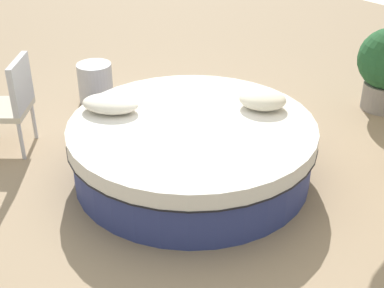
{
  "coord_description": "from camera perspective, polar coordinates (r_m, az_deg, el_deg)",
  "views": [
    {
      "loc": [
        -0.94,
        4.22,
        2.81
      ],
      "look_at": [
        0.0,
        0.0,
        0.34
      ],
      "focal_mm": 49.56,
      "sensor_mm": 36.0,
      "label": 1
    }
  ],
  "objects": [
    {
      "name": "throw_pillow_0",
      "position": [
        5.17,
        7.6,
        4.78
      ],
      "size": [
        0.46,
        0.38,
        0.17
      ],
      "primitive_type": "ellipsoid",
      "color": "beige",
      "rests_on": "round_bed"
    },
    {
      "name": "round_bed",
      "position": [
        5.01,
        0.0,
        -0.49
      ],
      "size": [
        2.31,
        2.31,
        0.56
      ],
      "color": "navy",
      "rests_on": "ground_plane"
    },
    {
      "name": "throw_pillow_1",
      "position": [
        5.12,
        -8.77,
        4.31
      ],
      "size": [
        0.55,
        0.37,
        0.15
      ],
      "primitive_type": "ellipsoid",
      "color": "silver",
      "rests_on": "round_bed"
    },
    {
      "name": "patio_chair",
      "position": [
        5.64,
        -18.83,
        4.56
      ],
      "size": [
        0.59,
        0.61,
        0.98
      ],
      "rotation": [
        0.0,
        0.0,
        4.91
      ],
      "color": "#B7B7BC",
      "rests_on": "ground_plane"
    },
    {
      "name": "side_table",
      "position": [
        6.63,
        -10.35,
        6.48
      ],
      "size": [
        0.42,
        0.42,
        0.49
      ],
      "primitive_type": "cylinder",
      "color": "#B7B7BC",
      "rests_on": "ground_plane"
    },
    {
      "name": "ground_plane",
      "position": [
        5.16,
        0.0,
        -3.26
      ],
      "size": [
        16.0,
        16.0,
        0.0
      ],
      "primitive_type": "plane",
      "color": "#9E8466"
    }
  ]
}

